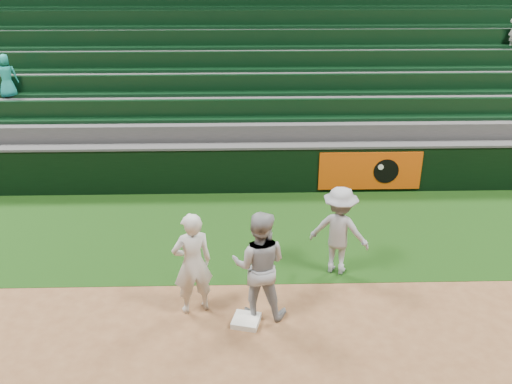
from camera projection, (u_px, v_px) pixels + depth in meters
ground at (257, 314)px, 10.03m from camera, size 70.00×70.00×0.00m
foul_grass at (253, 231)px, 12.75m from camera, size 36.00×4.20×0.01m
first_base at (246, 321)px, 9.77m from camera, size 0.54×0.54×0.10m
first_baseman at (192, 264)px, 9.75m from camera, size 0.81×0.67×1.91m
baserunner at (259, 265)px, 9.64m from camera, size 1.07×0.89×1.98m
base_coach at (339, 231)px, 10.91m from camera, size 1.32×1.05×1.79m
field_wall at (252, 168)px, 14.48m from camera, size 36.00×0.45×1.25m
stadium_seating at (249, 89)px, 17.46m from camera, size 36.00×5.95×5.38m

